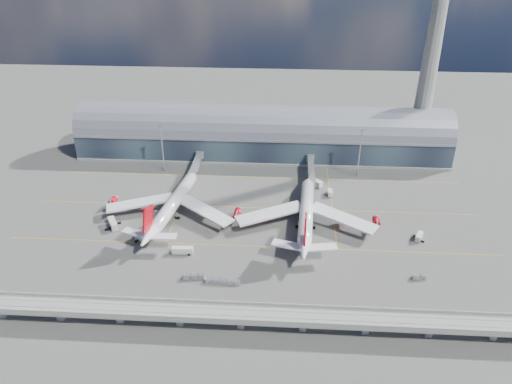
# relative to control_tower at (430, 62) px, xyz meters

# --- Properties ---
(ground) EXTENTS (500.00, 500.00, 0.00)m
(ground) POSITION_rel_control_tower_xyz_m (-85.00, -83.00, -51.64)
(ground) COLOR #474744
(ground) RESTS_ON ground
(taxi_lines) EXTENTS (200.00, 80.12, 0.01)m
(taxi_lines) POSITION_rel_control_tower_xyz_m (-85.00, -60.89, -51.63)
(taxi_lines) COLOR gold
(taxi_lines) RESTS_ON ground
(terminal) EXTENTS (200.00, 30.00, 28.00)m
(terminal) POSITION_rel_control_tower_xyz_m (-85.00, -5.01, -40.30)
(terminal) COLOR #202836
(terminal) RESTS_ON ground
(control_tower) EXTENTS (19.00, 19.00, 103.00)m
(control_tower) POSITION_rel_control_tower_xyz_m (0.00, 0.00, 0.00)
(control_tower) COLOR gray
(control_tower) RESTS_ON ground
(guideway) EXTENTS (220.00, 8.50, 7.20)m
(guideway) POSITION_rel_control_tower_xyz_m (-85.00, -138.00, -46.34)
(guideway) COLOR gray
(guideway) RESTS_ON ground
(floodlight_mast_left) EXTENTS (3.00, 0.70, 25.70)m
(floodlight_mast_left) POSITION_rel_control_tower_xyz_m (-135.00, -28.00, -38.00)
(floodlight_mast_left) COLOR gray
(floodlight_mast_left) RESTS_ON ground
(floodlight_mast_right) EXTENTS (3.00, 0.70, 25.70)m
(floodlight_mast_right) POSITION_rel_control_tower_xyz_m (-35.00, -28.00, -38.00)
(floodlight_mast_right) COLOR gray
(floodlight_mast_right) RESTS_ON ground
(airliner_left) EXTENTS (61.15, 64.35, 19.64)m
(airliner_left) POSITION_rel_control_tower_xyz_m (-121.39, -72.52, -46.03)
(airliner_left) COLOR white
(airliner_left) RESTS_ON ground
(airliner_right) EXTENTS (63.03, 65.88, 20.90)m
(airliner_right) POSITION_rel_control_tower_xyz_m (-62.50, -76.18, -46.22)
(airliner_right) COLOR white
(airliner_right) RESTS_ON ground
(jet_bridge_left) EXTENTS (4.40, 28.00, 7.25)m
(jet_bridge_left) POSITION_rel_control_tower_xyz_m (-117.56, -29.88, -46.46)
(jet_bridge_left) COLOR gray
(jet_bridge_left) RESTS_ON ground
(jet_bridge_right) EXTENTS (4.40, 32.00, 7.25)m
(jet_bridge_right) POSITION_rel_control_tower_xyz_m (-58.91, -31.82, -46.46)
(jet_bridge_right) COLOR gray
(jet_bridge_right) RESTS_ON ground
(service_truck_0) EXTENTS (6.35, 8.23, 3.32)m
(service_truck_0) POSITION_rel_control_tower_xyz_m (-144.99, -82.64, -49.92)
(service_truck_0) COLOR beige
(service_truck_0) RESTS_ON ground
(service_truck_1) EXTENTS (6.10, 4.56, 3.22)m
(service_truck_1) POSITION_rel_control_tower_xyz_m (-130.08, -91.63, -50.01)
(service_truck_1) COLOR beige
(service_truck_1) RESTS_ON ground
(service_truck_2) EXTENTS (8.33, 2.83, 2.99)m
(service_truck_2) POSITION_rel_control_tower_xyz_m (-111.63, -99.61, -50.08)
(service_truck_2) COLOR beige
(service_truck_2) RESTS_ON ground
(service_truck_3) EXTENTS (4.36, 5.98, 2.71)m
(service_truck_3) POSITION_rel_control_tower_xyz_m (-16.07, -84.06, -50.25)
(service_truck_3) COLOR beige
(service_truck_3) RESTS_ON ground
(service_truck_4) EXTENTS (2.62, 4.83, 2.71)m
(service_truck_4) POSITION_rel_control_tower_xyz_m (-50.24, -49.41, -50.27)
(service_truck_4) COLOR beige
(service_truck_4) RESTS_ON ground
(service_truck_5) EXTENTS (6.53, 6.89, 3.32)m
(service_truck_5) POSITION_rel_control_tower_xyz_m (-56.36, -40.53, -49.94)
(service_truck_5) COLOR beige
(service_truck_5) RESTS_ON ground
(cargo_train_0) EXTENTS (8.50, 2.81, 1.87)m
(cargo_train_0) POSITION_rel_control_tower_xyz_m (-104.33, -114.86, -50.66)
(cargo_train_0) COLOR gray
(cargo_train_0) RESTS_ON ground
(cargo_train_1) EXTENTS (13.10, 2.33, 1.73)m
(cargo_train_1) POSITION_rel_control_tower_xyz_m (-93.51, -116.77, -50.73)
(cargo_train_1) COLOR gray
(cargo_train_1) RESTS_ON ground
(cargo_train_2) EXTENTS (5.52, 2.53, 1.81)m
(cargo_train_2) POSITION_rel_control_tower_xyz_m (-21.40, -109.67, -50.69)
(cargo_train_2) COLOR gray
(cargo_train_2) RESTS_ON ground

